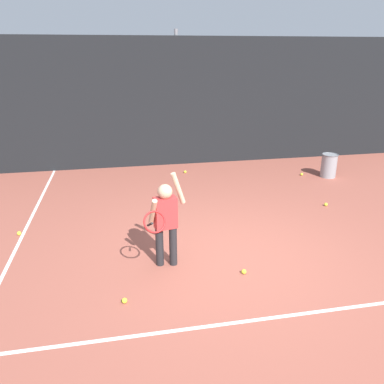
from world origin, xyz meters
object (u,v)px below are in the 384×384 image
Objects in this scene: tennis_ball_3 at (244,272)px; tennis_ball_5 at (326,204)px; tennis_ball_4 at (124,301)px; tennis_player at (165,218)px; ball_hopper at (329,165)px; tennis_ball_6 at (185,172)px; tennis_ball_0 at (19,233)px; tennis_ball_1 at (324,161)px; tennis_ball_2 at (302,174)px.

tennis_ball_5 is (2.34, 2.00, 0.00)m from tennis_ball_3.
tennis_ball_3 is at bearing 11.82° from tennis_ball_4.
tennis_ball_4 is (-0.61, -0.76, -0.69)m from tennis_player.
ball_hopper reaches higher than tennis_ball_3.
tennis_ball_5 is at bearing 30.60° from tennis_ball_4.
tennis_ball_6 is (1.62, 4.96, 0.00)m from tennis_ball_4.
tennis_player reaches higher than tennis_ball_3.
tennis_player reaches higher than tennis_ball_0.
tennis_ball_6 is at bearing -176.70° from tennis_ball_1.
tennis_ball_2 is at bearing 44.05° from tennis_ball_4.
tennis_ball_0 is at bearing -139.39° from tennis_ball_6.
tennis_ball_5 is at bearing 1.93° from tennis_ball_0.
tennis_ball_2 is (-1.11, -0.95, 0.00)m from tennis_ball_1.
tennis_ball_0 is 2.72m from tennis_ball_4.
tennis_player is at bearing -137.37° from tennis_ball_2.
tennis_ball_1 is at bearing 3.30° from tennis_ball_6.
tennis_ball_2 and tennis_ball_3 have the same top height.
tennis_ball_2 is at bearing 19.04° from tennis_ball_0.
tennis_ball_0 and tennis_ball_6 have the same top height.
ball_hopper is 8.52× the size of tennis_ball_4.
tennis_ball_6 is at bearing 90.01° from tennis_ball_3.
tennis_ball_2 is 4.77m from tennis_ball_3.
tennis_ball_3 is (-3.87, -4.84, 0.00)m from tennis_ball_1.
tennis_ball_1 is 1.46m from tennis_ball_2.
tennis_ball_4 and tennis_ball_5 have the same top height.
ball_hopper is 8.52× the size of tennis_ball_0.
tennis_ball_1 and tennis_ball_5 have the same top height.
tennis_ball_1 is 7.55m from tennis_ball_4.
tennis_player reaches higher than tennis_ball_1.
tennis_player reaches higher than tennis_ball_5.
tennis_ball_4 is 4.60m from tennis_ball_5.
ball_hopper is 0.66m from tennis_ball_2.
tennis_ball_6 is (-0.00, 4.62, 0.00)m from tennis_ball_3.
ball_hopper is 8.52× the size of tennis_ball_2.
tennis_player is at bearing 157.08° from tennis_ball_3.
tennis_ball_5 is 3.51m from tennis_ball_6.
tennis_ball_1 is (7.15, 3.03, 0.00)m from tennis_ball_0.
ball_hopper is at bearing 15.85° from tennis_ball_0.
tennis_ball_5 and tennis_ball_6 have the same top height.
tennis_ball_1 and tennis_ball_6 have the same top height.
tennis_ball_0 is 3.74m from tennis_ball_3.
tennis_player is 2.40× the size of ball_hopper.
tennis_ball_1 is 1.00× the size of tennis_ball_3.
tennis_ball_4 is at bearing -139.50° from tennis_player.
tennis_ball_0 is at bearing -157.01° from tennis_ball_1.
tennis_ball_0 and tennis_ball_3 have the same top height.
ball_hopper reaches higher than tennis_ball_0.
tennis_ball_0 is at bearing 151.05° from tennis_ball_3.
tennis_player is at bearing -103.51° from tennis_ball_6.
tennis_ball_2 is (3.77, 3.47, -0.69)m from tennis_player.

